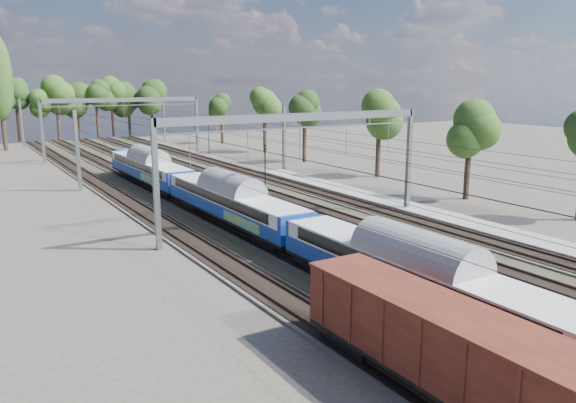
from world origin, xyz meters
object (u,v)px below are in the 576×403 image
signal_near (265,162)px  emu_train (234,197)px  freight_boxcar (447,348)px  signal_far (208,133)px  worker (135,156)px

signal_near → emu_train: bearing=-107.0°
freight_boxcar → signal_far: signal_far is taller
signal_near → signal_far: size_ratio=1.06×
worker → signal_far: bearing=-52.3°
emu_train → freight_boxcar: emu_train is taller
signal_near → signal_far: signal_near is taller
freight_boxcar → emu_train: bearing=80.2°
freight_boxcar → worker: bearing=82.4°
signal_far → worker: bearing=-149.7°
freight_boxcar → signal_near: 38.03m
worker → signal_far: (12.92, 3.07, 2.41)m
signal_far → freight_boxcar: bearing=-90.4°
freight_boxcar → signal_near: (12.80, 35.79, 1.33)m
freight_boxcar → signal_near: size_ratio=2.47×
emu_train → signal_far: 47.44m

